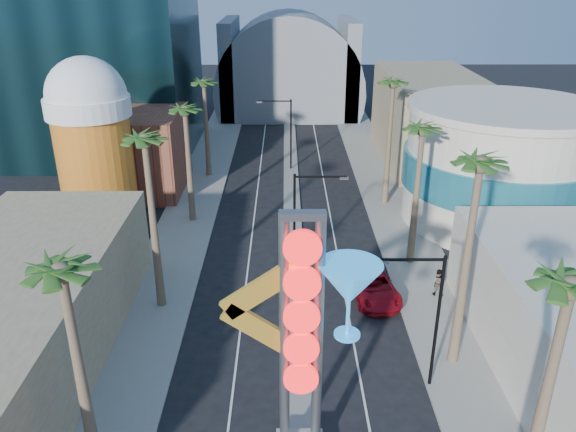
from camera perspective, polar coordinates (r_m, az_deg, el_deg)
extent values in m
cube|color=gray|center=(56.02, -9.38, 1.71)|extent=(5.00, 100.00, 0.15)
cube|color=gray|center=(56.25, 10.11, 1.75)|extent=(5.00, 100.00, 0.15)
cube|color=gray|center=(58.12, 0.35, 2.86)|extent=(1.60, 84.00, 0.15)
cube|color=brown|center=(58.86, -15.51, 6.30)|extent=(10.00, 10.00, 8.00)
cube|color=#8F7C5C|center=(68.26, 14.02, 9.69)|extent=(10.00, 20.00, 10.00)
cylinder|color=#CB681B|center=(51.57, -18.84, 4.60)|extent=(6.40, 6.40, 10.00)
cylinder|color=white|center=(50.17, -19.66, 10.42)|extent=(7.00, 7.00, 1.60)
sphere|color=white|center=(50.01, -19.79, 11.31)|extent=(6.60, 6.60, 6.60)
cylinder|color=beige|center=(52.35, 20.65, 4.62)|extent=(16.00, 16.00, 10.00)
cylinder|color=teal|center=(52.35, 20.65, 4.62)|extent=(16.60, 16.60, 3.00)
cylinder|color=beige|center=(50.99, 21.51, 10.24)|extent=(16.60, 16.60, 0.60)
cylinder|color=slate|center=(89.86, 0.11, 13.02)|extent=(22.00, 16.00, 22.00)
cube|color=slate|center=(89.73, -5.84, 14.83)|extent=(2.00, 16.00, 14.00)
cube|color=slate|center=(89.86, 6.06, 14.83)|extent=(2.00, 16.00, 14.00)
cylinder|color=slate|center=(24.04, -0.37, -12.91)|extent=(0.44, 0.44, 12.00)
cylinder|color=slate|center=(24.08, 3.05, -12.88)|extent=(0.44, 0.44, 12.00)
cube|color=slate|center=(21.06, 1.49, 0.07)|extent=(1.80, 0.50, 0.30)
cylinder|color=red|center=(21.25, 1.48, -3.27)|extent=(1.50, 0.25, 1.50)
cylinder|color=red|center=(22.00, 1.44, -6.86)|extent=(1.50, 0.25, 1.50)
cylinder|color=red|center=(22.83, 1.40, -10.21)|extent=(1.50, 0.25, 1.50)
cylinder|color=red|center=(23.74, 1.36, -13.31)|extent=(1.50, 0.25, 1.50)
cylinder|color=red|center=(24.70, 1.33, -16.18)|extent=(1.50, 0.25, 1.50)
cube|color=yellow|center=(22.55, -2.70, -7.40)|extent=(3.47, 0.25, 2.80)
cube|color=yellow|center=(23.64, -2.60, -11.55)|extent=(3.47, 0.25, 2.80)
cone|color=#2A9EF1|center=(22.57, 6.27, -6.90)|extent=(2.60, 2.60, 1.80)
cylinder|color=#2A9EF1|center=(23.42, 6.10, -10.27)|extent=(0.16, 0.16, 1.60)
cylinder|color=#2A9EF1|center=(23.88, 6.01, -11.86)|extent=(1.10, 1.10, 0.12)
cylinder|color=black|center=(40.00, 0.65, -1.12)|extent=(0.18, 0.18, 8.00)
cube|color=black|center=(38.63, 3.35, 4.00)|extent=(3.60, 0.12, 0.12)
cube|color=slate|center=(38.79, 5.71, 3.86)|extent=(0.60, 0.25, 0.18)
cylinder|color=black|center=(62.58, 0.30, 8.19)|extent=(0.18, 0.18, 8.00)
cube|color=black|center=(61.67, -1.40, 11.59)|extent=(3.60, 0.12, 0.12)
cube|color=slate|center=(61.75, -2.92, 11.49)|extent=(0.60, 0.25, 0.18)
cylinder|color=black|center=(30.58, 14.88, -10.59)|extent=(0.18, 0.18, 8.00)
cube|color=black|center=(28.26, 12.50, -4.36)|extent=(3.24, 0.12, 0.12)
cube|color=slate|center=(28.02, 9.60, -4.59)|extent=(0.60, 0.25, 0.18)
cylinder|color=brown|center=(25.45, -20.18, -15.82)|extent=(0.40, 0.40, 10.50)
sphere|color=#28511B|center=(22.60, -22.05, -5.42)|extent=(2.40, 2.40, 2.40)
cylinder|color=brown|center=(36.60, -13.47, -1.28)|extent=(0.40, 0.40, 11.50)
sphere|color=#28511B|center=(34.62, -14.38, 7.37)|extent=(2.40, 2.40, 2.40)
cylinder|color=brown|center=(49.62, -10.02, 4.80)|extent=(0.40, 0.40, 10.00)
sphere|color=#28511B|center=(48.25, -10.44, 10.42)|extent=(2.40, 2.40, 2.40)
cylinder|color=brown|center=(60.96, -8.26, 8.50)|extent=(0.40, 0.40, 10.00)
sphere|color=#28511B|center=(59.85, -8.55, 13.11)|extent=(2.40, 2.40, 2.40)
cylinder|color=brown|center=(24.38, 24.34, -17.86)|extent=(0.40, 0.40, 11.00)
sphere|color=#28511B|center=(21.34, 26.82, -6.58)|extent=(2.40, 2.40, 2.40)
cylinder|color=brown|center=(31.69, 17.54, -5.39)|extent=(0.40, 0.40, 12.00)
sphere|color=#28511B|center=(29.35, 18.97, 4.91)|extent=(2.40, 2.40, 2.40)
cylinder|color=brown|center=(42.44, 12.86, 1.61)|extent=(0.40, 0.40, 10.50)
sphere|color=#28511B|center=(40.80, 13.53, 8.44)|extent=(2.40, 2.40, 2.40)
cylinder|color=brown|center=(53.37, 10.20, 6.99)|extent=(0.40, 0.40, 11.50)
sphere|color=#28511B|center=(52.03, 10.66, 13.06)|extent=(2.40, 2.40, 2.40)
imported|color=#A40C1A|center=(39.43, 8.62, -6.99)|extent=(3.64, 6.48, 1.71)
imported|color=gray|center=(40.14, 14.96, -6.51)|extent=(1.19, 1.10, 1.98)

